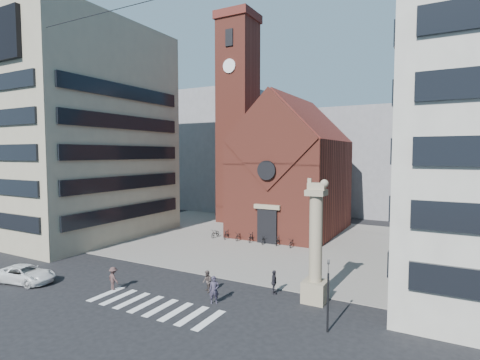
% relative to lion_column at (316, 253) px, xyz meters
% --- Properties ---
extents(ground, '(120.00, 120.00, 0.00)m').
position_rel_lion_column_xyz_m(ground, '(-10.01, -3.00, -3.46)').
color(ground, black).
rests_on(ground, ground).
extents(piazza, '(46.00, 30.00, 0.05)m').
position_rel_lion_column_xyz_m(piazza, '(-10.01, 16.00, -3.43)').
color(piazza, gray).
rests_on(piazza, ground).
extents(zebra_crossing, '(10.20, 3.20, 0.01)m').
position_rel_lion_column_xyz_m(zebra_crossing, '(-9.46, -6.00, -3.45)').
color(zebra_crossing, white).
rests_on(zebra_crossing, ground).
extents(church, '(12.00, 16.65, 18.00)m').
position_rel_lion_column_xyz_m(church, '(-10.01, 22.04, 4.53)').
color(church, maroon).
rests_on(church, ground).
extents(campanile, '(5.50, 5.50, 31.20)m').
position_rel_lion_column_xyz_m(campanile, '(-20.01, 25.00, 12.28)').
color(campanile, maroon).
rests_on(campanile, ground).
extents(building_left, '(18.00, 20.00, 26.00)m').
position_rel_lion_column_xyz_m(building_left, '(-34.01, 7.00, 9.54)').
color(building_left, tan).
rests_on(building_left, ground).
extents(bg_block_left, '(16.00, 14.00, 22.00)m').
position_rel_lion_column_xyz_m(bg_block_left, '(-30.01, 37.00, 7.54)').
color(bg_block_left, gray).
rests_on(bg_block_left, ground).
extents(bg_block_mid, '(14.00, 12.00, 18.00)m').
position_rel_lion_column_xyz_m(bg_block_mid, '(-4.01, 42.00, 5.54)').
color(bg_block_mid, gray).
rests_on(bg_block_mid, ground).
extents(bg_block_right, '(16.00, 14.00, 24.00)m').
position_rel_lion_column_xyz_m(bg_block_right, '(11.99, 39.00, 8.54)').
color(bg_block_right, gray).
rests_on(bg_block_right, ground).
extents(lion_column, '(1.63, 1.60, 8.68)m').
position_rel_lion_column_xyz_m(lion_column, '(0.00, 0.00, 0.00)').
color(lion_column, gray).
rests_on(lion_column, ground).
extents(traffic_light, '(0.13, 0.16, 4.30)m').
position_rel_lion_column_xyz_m(traffic_light, '(1.99, -4.00, -1.17)').
color(traffic_light, black).
rests_on(traffic_light, ground).
extents(white_car, '(5.30, 3.15, 1.38)m').
position_rel_lion_column_xyz_m(white_car, '(-21.71, -7.38, -2.77)').
color(white_car, white).
rests_on(white_car, ground).
extents(pedestrian_0, '(0.84, 0.79, 1.92)m').
position_rel_lion_column_xyz_m(pedestrian_0, '(-6.05, -3.64, -2.50)').
color(pedestrian_0, '#312C3E').
rests_on(pedestrian_0, ground).
extents(pedestrian_1, '(0.99, 0.99, 1.62)m').
position_rel_lion_column_xyz_m(pedestrian_1, '(-7.68, -2.07, -2.65)').
color(pedestrian_1, '#4D413D').
rests_on(pedestrian_1, ground).
extents(pedestrian_2, '(0.81, 1.13, 1.78)m').
position_rel_lion_column_xyz_m(pedestrian_2, '(-3.12, 0.00, -2.57)').
color(pedestrian_2, black).
rests_on(pedestrian_2, ground).
extents(pedestrian_3, '(1.25, 0.88, 1.76)m').
position_rel_lion_column_xyz_m(pedestrian_3, '(-14.23, -5.09, -2.58)').
color(pedestrian_3, '#442F2D').
rests_on(pedestrian_3, ground).
extents(scooter_0, '(0.80, 1.93, 0.99)m').
position_rel_lion_column_xyz_m(scooter_0, '(-16.97, 13.71, -2.91)').
color(scooter_0, black).
rests_on(scooter_0, piazza).
extents(scooter_1, '(0.65, 1.86, 1.10)m').
position_rel_lion_column_xyz_m(scooter_1, '(-15.29, 13.71, -2.86)').
color(scooter_1, black).
rests_on(scooter_1, piazza).
extents(scooter_2, '(0.80, 1.93, 0.99)m').
position_rel_lion_column_xyz_m(scooter_2, '(-13.61, 13.71, -2.91)').
color(scooter_2, black).
rests_on(scooter_2, piazza).
extents(scooter_3, '(0.65, 1.86, 1.10)m').
position_rel_lion_column_xyz_m(scooter_3, '(-11.93, 13.71, -2.86)').
color(scooter_3, black).
rests_on(scooter_3, piazza).
extents(scooter_4, '(0.80, 1.93, 0.99)m').
position_rel_lion_column_xyz_m(scooter_4, '(-10.25, 13.71, -2.91)').
color(scooter_4, black).
rests_on(scooter_4, piazza).
extents(scooter_5, '(0.65, 1.86, 1.10)m').
position_rel_lion_column_xyz_m(scooter_5, '(-8.57, 13.71, -2.86)').
color(scooter_5, black).
rests_on(scooter_5, piazza).
extents(scooter_6, '(0.80, 1.93, 0.99)m').
position_rel_lion_column_xyz_m(scooter_6, '(-6.89, 13.71, -2.91)').
color(scooter_6, black).
rests_on(scooter_6, piazza).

